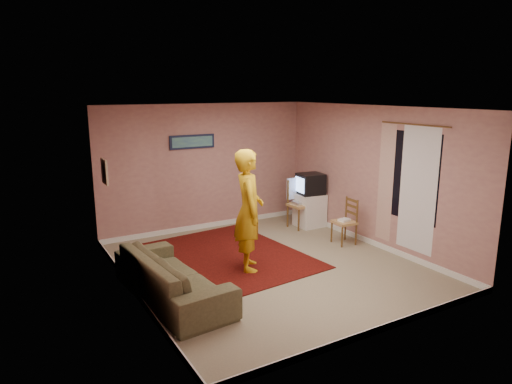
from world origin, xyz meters
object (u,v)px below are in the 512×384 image
sofa (172,276)px  chair_a (301,199)px  tv_cabinet (310,210)px  crt_tv (310,184)px  person (249,210)px  chair_b (344,217)px

sofa → chair_a: bearing=-67.4°
tv_cabinet → sofa: (-3.75, -1.84, -0.02)m
crt_tv → person: person is taller
sofa → tv_cabinet: bearing=-69.1°
crt_tv → chair_a: size_ratio=1.02×
tv_cabinet → crt_tv: crt_tv is taller
chair_a → chair_b: (0.11, -1.26, -0.09)m
chair_a → chair_b: 1.27m
sofa → chair_b: bearing=-85.9°
crt_tv → person: bearing=-141.3°
chair_b → sofa: (-3.63, -0.59, -0.20)m
crt_tv → sofa: bearing=-147.1°
crt_tv → chair_a: crt_tv is taller
sofa → person: size_ratio=1.14×
tv_cabinet → chair_b: bearing=-95.6°
person → chair_b: bearing=-62.3°
chair_a → crt_tv: bearing=-8.0°
person → tv_cabinet: bearing=-35.1°
chair_a → tv_cabinet: bearing=-8.1°
chair_a → chair_b: size_ratio=1.17×
sofa → person: (1.46, 0.41, 0.66)m
crt_tv → chair_a: 0.38m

